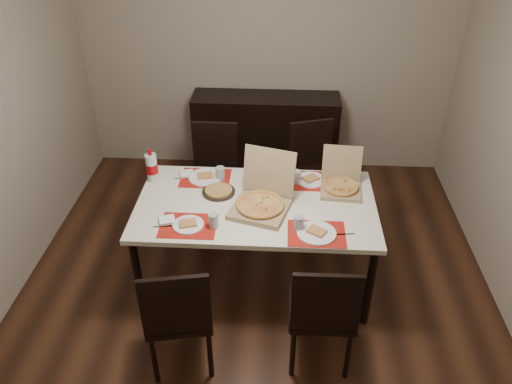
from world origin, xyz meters
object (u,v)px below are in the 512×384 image
chair_far_left (214,169)px  pizza_box_center (262,201)px  sideboard (265,136)px  dip_bowl (269,188)px  soda_bottle (152,168)px  dining_table (256,210)px  chair_far_right (313,167)px  chair_near_right (323,311)px  chair_near_left (179,313)px

chair_far_left → pizza_box_center: bearing=-62.4°
sideboard → dip_bowl: (0.09, -1.47, 0.32)m
dip_bowl → soda_bottle: bearing=174.5°
dining_table → chair_far_left: (-0.44, 0.86, -0.17)m
chair_far_right → dip_bowl: chair_far_right is taller
dining_table → pizza_box_center: bearing=-52.4°
chair_near_right → soda_bottle: 1.75m
pizza_box_center → soda_bottle: pizza_box_center is taller
sideboard → chair_near_left: (-0.45, -2.56, 0.06)m
dining_table → chair_near_right: size_ratio=1.94×
chair_near_left → soda_bottle: size_ratio=3.31×
chair_near_left → soda_bottle: soda_bottle is taller
chair_far_right → chair_near_left: bearing=-116.4°
sideboard → chair_near_left: chair_near_left is taller
chair_far_left → soda_bottle: (-0.41, -0.59, 0.36)m
dining_table → dip_bowl: size_ratio=14.16×
sideboard → chair_far_left: 0.91m
chair_far_left → soda_bottle: bearing=-124.5°
sideboard → chair_far_right: bearing=-56.1°
chair_far_left → pizza_box_center: 1.08m
pizza_box_center → chair_near_right: bearing=-60.8°
chair_near_right → chair_far_right: (0.01, 1.78, 0.00)m
chair_far_left → dip_bowl: size_ratio=7.32×
chair_near_right → dip_bowl: (-0.38, 1.01, 0.25)m
sideboard → soda_bottle: (-0.85, -1.39, 0.42)m
chair_far_left → dining_table: bearing=-63.2°
chair_far_left → chair_far_right: 0.92m
soda_bottle → dip_bowl: bearing=-5.5°
chair_near_right → dip_bowl: chair_near_right is taller
chair_near_left → pizza_box_center: pizza_box_center is taller
chair_far_right → chair_near_right: bearing=-90.2°
dining_table → chair_far_right: 1.08m
chair_far_left → chair_far_right: (0.92, 0.09, 0.00)m
chair_near_right → soda_bottle: size_ratio=3.31×
chair_far_right → soda_bottle: bearing=-152.8°
dining_table → dip_bowl: bearing=62.3°
sideboard → pizza_box_center: bearing=-88.6°
dining_table → chair_far_left: bearing=116.8°
pizza_box_center → chair_far_right: bearing=66.8°
chair_far_right → sideboard: bearing=123.9°
chair_near_right → dip_bowl: bearing=110.6°
dining_table → chair_near_left: bearing=-116.0°
dip_bowl → soda_bottle: soda_bottle is taller
chair_near_left → chair_far_left: (0.00, 1.77, 0.00)m
dip_bowl → chair_far_left: bearing=127.9°
pizza_box_center → soda_bottle: (-0.89, 0.33, 0.06)m
chair_near_right → dip_bowl: 1.11m
sideboard → chair_near_left: 2.60m
chair_far_right → chair_far_left: bearing=-174.6°
dining_table → chair_far_left: chair_far_left is taller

